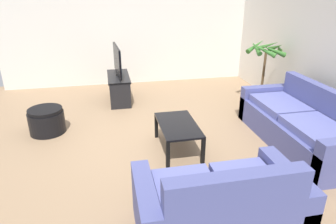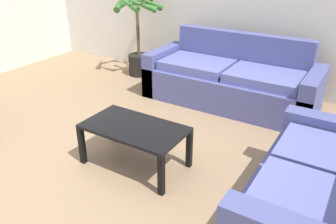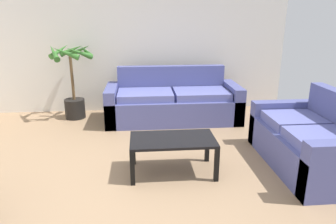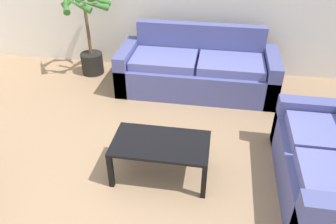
# 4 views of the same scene
# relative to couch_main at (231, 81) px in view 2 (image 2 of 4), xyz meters

# --- Properties ---
(ground_plane) EXTENTS (6.60, 6.60, 0.00)m
(ground_plane) POSITION_rel_couch_main_xyz_m (-0.80, -2.28, -0.30)
(ground_plane) COLOR #937556
(couch_main) EXTENTS (2.27, 0.90, 0.90)m
(couch_main) POSITION_rel_couch_main_xyz_m (0.00, 0.00, 0.00)
(couch_main) COLOR #4C518C
(couch_main) RESTS_ON ground
(couch_loveseat) EXTENTS (0.90, 1.62, 0.90)m
(couch_loveseat) POSITION_rel_couch_main_xyz_m (1.48, -1.88, -0.00)
(couch_loveseat) COLOR #4C518C
(couch_loveseat) RESTS_ON ground
(coffee_table) EXTENTS (0.97, 0.55, 0.43)m
(coffee_table) POSITION_rel_couch_main_xyz_m (-0.20, -1.89, 0.07)
(coffee_table) COLOR black
(coffee_table) RESTS_ON ground
(potted_palm) EXTENTS (0.79, 0.77, 1.32)m
(potted_palm) POSITION_rel_couch_main_xyz_m (-1.72, 0.26, 0.32)
(potted_palm) COLOR black
(potted_palm) RESTS_ON ground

